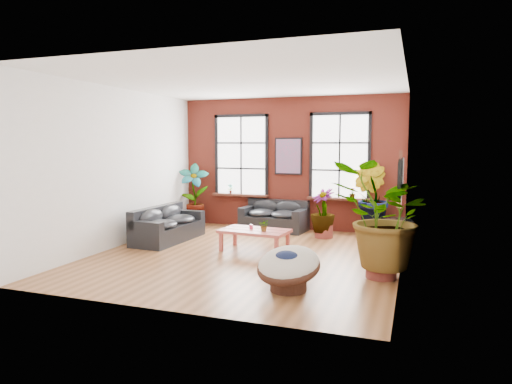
{
  "coord_description": "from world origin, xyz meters",
  "views": [
    {
      "loc": [
        3.22,
        -8.52,
        2.27
      ],
      "look_at": [
        0.0,
        0.6,
        1.25
      ],
      "focal_mm": 32.0,
      "sensor_mm": 36.0,
      "label": 1
    }
  ],
  "objects_px": {
    "sofa_left": "(167,225)",
    "coffee_table": "(255,232)",
    "sofa_back": "(274,217)",
    "papasan_chair": "(288,266)"
  },
  "relations": [
    {
      "from": "sofa_left",
      "to": "coffee_table",
      "type": "bearing_deg",
      "value": -94.53
    },
    {
      "from": "sofa_back",
      "to": "coffee_table",
      "type": "xyz_separation_m",
      "value": [
        0.3,
        -2.41,
        0.05
      ]
    },
    {
      "from": "sofa_left",
      "to": "papasan_chair",
      "type": "distance_m",
      "value": 4.52
    },
    {
      "from": "sofa_back",
      "to": "papasan_chair",
      "type": "bearing_deg",
      "value": -64.79
    },
    {
      "from": "sofa_back",
      "to": "sofa_left",
      "type": "distance_m",
      "value": 2.92
    },
    {
      "from": "coffee_table",
      "to": "papasan_chair",
      "type": "relative_size",
      "value": 1.29
    },
    {
      "from": "sofa_back",
      "to": "coffee_table",
      "type": "bearing_deg",
      "value": -77.31
    },
    {
      "from": "sofa_back",
      "to": "papasan_chair",
      "type": "height_order",
      "value": "sofa_back"
    },
    {
      "from": "coffee_table",
      "to": "papasan_chair",
      "type": "distance_m",
      "value": 2.71
    },
    {
      "from": "sofa_back",
      "to": "papasan_chair",
      "type": "relative_size",
      "value": 1.54
    }
  ]
}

